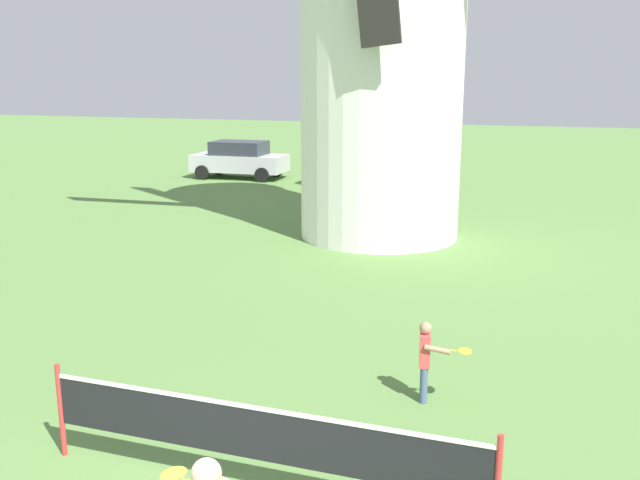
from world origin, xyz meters
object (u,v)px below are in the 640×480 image
(player_far, at_px, (427,357))
(parked_car_mustard, at_px, (363,165))
(tennis_net, at_px, (255,434))
(parked_car_silver, at_px, (239,159))

(player_far, distance_m, parked_car_mustard, 18.81)
(tennis_net, distance_m, parked_car_silver, 23.20)
(parked_car_mustard, bearing_deg, parked_car_silver, 176.76)
(parked_car_mustard, bearing_deg, tennis_net, -77.45)
(player_far, height_order, parked_car_mustard, parked_car_mustard)
(player_far, xyz_separation_m, parked_car_silver, (-11.34, 18.20, 0.18))
(tennis_net, bearing_deg, parked_car_mustard, 102.55)
(player_far, bearing_deg, parked_car_mustard, 108.03)
(tennis_net, relative_size, player_far, 4.39)
(parked_car_silver, xyz_separation_m, parked_car_mustard, (5.52, -0.31, 0.00))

